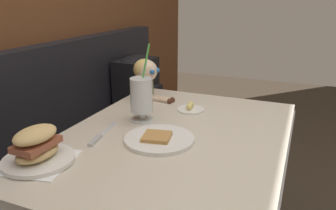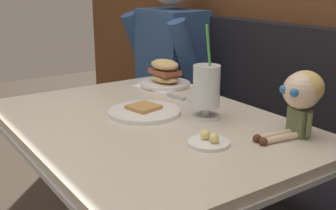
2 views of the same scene
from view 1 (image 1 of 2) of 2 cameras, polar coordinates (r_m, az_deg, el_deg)
The scene contains 9 objects.
booth_bench at distance 1.74m, azimuth -19.41°, elevation -14.18°, with size 2.60×0.48×1.00m.
diner_table at distance 1.32m, azimuth 0.88°, elevation -12.98°, with size 1.11×0.81×0.74m.
toast_plate at distance 1.18m, azimuth -1.57°, elevation -5.85°, with size 0.25×0.25×0.03m.
milkshake_glass at distance 1.34m, azimuth -4.61°, elevation 1.36°, with size 0.10×0.10×0.31m.
sandwich_plate at distance 1.10m, azimuth -21.65°, elevation -7.04°, with size 0.23×0.23×0.12m.
butter_saucer at distance 1.48m, azimuth 3.90°, elevation -0.65°, with size 0.12×0.12×0.04m.
butter_knife at distance 1.23m, azimuth -11.82°, elevation -5.41°, with size 0.23×0.06×0.01m.
seated_doll at distance 1.63m, azimuth -3.75°, elevation 5.53°, with size 0.13×0.23×0.20m.
backpack at distance 2.24m, azimuth -5.29°, elevation 3.54°, with size 0.31×0.25×0.41m.
Camera 1 is at (-1.05, -0.24, 1.24)m, focal length 35.31 mm.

